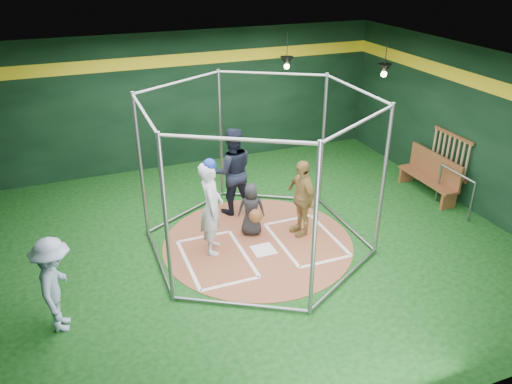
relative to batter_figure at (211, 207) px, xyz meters
name	(u,v)px	position (x,y,z in m)	size (l,w,h in m)	color
room_shell	(258,163)	(0.91, -0.07, 0.79)	(10.10, 9.10, 3.53)	#0C360D
clay_disc	(258,243)	(0.91, -0.08, -0.96)	(3.80, 3.80, 0.01)	#955336
home_plate	(263,250)	(0.91, -0.38, -0.95)	(0.43, 0.43, 0.01)	white
batter_box_left	(216,258)	(-0.04, -0.33, -0.95)	(1.17, 1.77, 0.01)	white
batter_box_right	(306,239)	(1.86, -0.33, -0.95)	(1.17, 1.77, 0.01)	white
batting_cage	(258,175)	(0.91, -0.08, 0.53)	(4.05, 4.67, 3.00)	gray
bat_rack	(450,154)	(5.84, 0.32, 0.08)	(0.07, 1.25, 0.98)	brown
pendant_lamp_near	(287,62)	(3.11, 3.52, 1.77)	(0.34, 0.34, 0.90)	black
pendant_lamp_far	(384,69)	(4.91, 1.92, 1.77)	(0.34, 0.34, 0.90)	black
batter_figure	(211,207)	(0.00, 0.00, 0.00)	(0.62, 0.78, 1.93)	silver
visitor_leopard	(302,198)	(1.88, -0.02, -0.15)	(0.94, 0.39, 1.61)	tan
catcher_figure	(252,210)	(0.92, 0.29, -0.40)	(0.64, 0.65, 1.12)	black
umpire	(232,171)	(0.88, 1.35, 0.02)	(0.95, 0.74, 1.95)	black
bystander_blue	(56,285)	(-2.82, -1.24, -0.17)	(1.03, 0.59, 1.59)	#9CB0CF
dugout_bench	(431,174)	(5.54, 0.49, -0.45)	(0.41, 1.74, 1.01)	brown
steel_railing	(456,186)	(5.46, -0.41, -0.34)	(0.05, 1.10, 0.95)	slate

